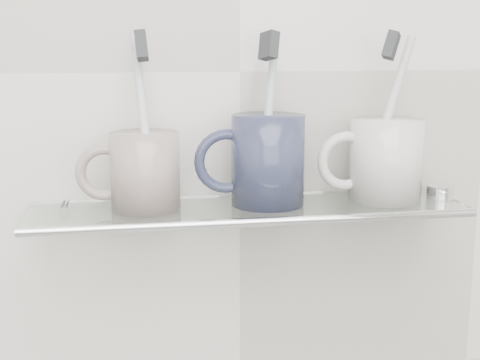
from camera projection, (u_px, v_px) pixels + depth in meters
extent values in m
plane|color=silver|center=(240.00, 72.00, 0.80)|extent=(2.50, 0.00, 2.50)
cube|color=silver|center=(248.00, 209.00, 0.77)|extent=(0.50, 0.12, 0.01)
cylinder|color=silver|center=(258.00, 222.00, 0.72)|extent=(0.50, 0.01, 0.01)
cylinder|color=silver|center=(66.00, 216.00, 0.78)|extent=(0.02, 0.03, 0.02)
cylinder|color=silver|center=(404.00, 202.00, 0.85)|extent=(0.02, 0.03, 0.02)
cylinder|color=silver|center=(145.00, 171.00, 0.75)|extent=(0.10, 0.10, 0.09)
torus|color=silver|center=(104.00, 172.00, 0.74)|extent=(0.06, 0.01, 0.06)
cylinder|color=silver|center=(144.00, 120.00, 0.73)|extent=(0.03, 0.06, 0.19)
cube|color=#292B2D|center=(141.00, 46.00, 0.72)|extent=(0.02, 0.03, 0.04)
cylinder|color=#1F2439|center=(268.00, 160.00, 0.77)|extent=(0.10, 0.10, 0.10)
torus|color=#1F2439|center=(227.00, 161.00, 0.76)|extent=(0.07, 0.01, 0.07)
cylinder|color=#9EB6BC|center=(268.00, 118.00, 0.76)|extent=(0.04, 0.06, 0.19)
cube|color=#292B2D|center=(269.00, 46.00, 0.74)|extent=(0.02, 0.03, 0.04)
cylinder|color=silver|center=(386.00, 160.00, 0.79)|extent=(0.10, 0.10, 0.10)
torus|color=silver|center=(346.00, 161.00, 0.78)|extent=(0.07, 0.01, 0.07)
cylinder|color=silver|center=(388.00, 115.00, 0.78)|extent=(0.07, 0.03, 0.18)
cube|color=#292B2D|center=(391.00, 45.00, 0.76)|extent=(0.03, 0.03, 0.04)
cylinder|color=silver|center=(441.00, 191.00, 0.81)|extent=(0.04, 0.04, 0.01)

